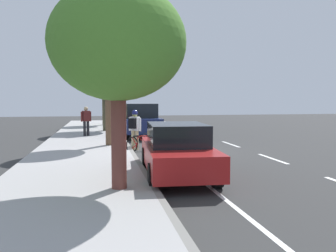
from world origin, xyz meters
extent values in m
plane|color=#333333|center=(0.00, 0.00, 0.00)|extent=(62.99, 62.99, 0.00)
cube|color=#A4A1A1|center=(3.77, 0.00, 0.08)|extent=(3.77, 39.37, 0.16)
cube|color=gray|center=(1.81, 0.00, 0.08)|extent=(0.16, 39.37, 0.16)
cube|color=white|center=(-3.25, -18.59, 0.00)|extent=(0.14, 2.20, 0.01)
cube|color=white|center=(-3.25, -14.39, 0.00)|extent=(0.14, 2.20, 0.01)
cube|color=white|center=(-3.25, -10.19, 0.00)|extent=(0.14, 2.20, 0.01)
cube|color=white|center=(-3.25, -5.99, 0.00)|extent=(0.14, 2.20, 0.01)
cube|color=white|center=(-3.25, -1.79, 0.00)|extent=(0.14, 2.20, 0.01)
cube|color=white|center=(-3.25, 2.41, 0.00)|extent=(0.14, 2.20, 0.01)
cube|color=white|center=(0.34, 0.00, 0.00)|extent=(0.12, 39.37, 0.01)
cube|color=white|center=(0.76, -13.72, 0.60)|extent=(1.97, 4.48, 0.64)
cube|color=black|center=(0.76, -13.72, 1.22)|extent=(1.65, 2.17, 0.60)
cylinder|color=black|center=(1.64, -12.39, 0.33)|extent=(0.25, 0.67, 0.66)
cylinder|color=black|center=(0.02, -12.31, 0.33)|extent=(0.25, 0.67, 0.66)
cylinder|color=black|center=(1.50, -15.12, 0.33)|extent=(0.25, 0.67, 0.66)
cylinder|color=black|center=(-0.11, -15.04, 0.33)|extent=(0.25, 0.67, 0.66)
cube|color=navy|center=(0.73, -6.44, 0.75)|extent=(2.07, 5.34, 0.80)
cube|color=black|center=(0.71, -5.51, 1.55)|extent=(1.75, 1.53, 0.80)
cube|color=navy|center=(0.75, -7.63, 1.21)|extent=(1.92, 2.69, 0.12)
cylinder|color=black|center=(1.60, -4.77, 0.40)|extent=(0.24, 0.80, 0.80)
cylinder|color=black|center=(-0.21, -4.81, 0.40)|extent=(0.24, 0.80, 0.80)
cylinder|color=black|center=(1.66, -8.06, 0.40)|extent=(0.24, 0.80, 0.80)
cylinder|color=black|center=(-0.14, -8.10, 0.40)|extent=(0.24, 0.80, 0.80)
cube|color=maroon|center=(0.88, 4.59, 0.60)|extent=(2.06, 4.51, 0.64)
cube|color=black|center=(0.88, 4.59, 1.22)|extent=(1.69, 2.20, 0.60)
cylinder|color=black|center=(1.78, 5.89, 0.33)|extent=(0.26, 0.67, 0.66)
cylinder|color=black|center=(0.17, 6.00, 0.33)|extent=(0.26, 0.67, 0.66)
cylinder|color=black|center=(1.60, 3.17, 0.33)|extent=(0.26, 0.67, 0.66)
cylinder|color=black|center=(-0.02, 3.28, 0.33)|extent=(0.26, 0.67, 0.66)
torus|color=black|center=(0.94, -0.70, 0.33)|extent=(0.54, 0.46, 0.67)
torus|color=black|center=(1.74, -0.03, 0.33)|extent=(0.54, 0.46, 0.67)
cylinder|color=#A51414|center=(1.24, -0.45, 0.42)|extent=(0.52, 0.44, 0.50)
cylinder|color=#A51414|center=(1.52, -0.22, 0.41)|extent=(0.13, 0.12, 0.46)
cylinder|color=#A51414|center=(1.28, -0.42, 0.64)|extent=(0.58, 0.49, 0.05)
cylinder|color=#A51414|center=(1.61, -0.14, 0.26)|extent=(0.29, 0.25, 0.18)
cylinder|color=#A51414|center=(1.65, -0.11, 0.48)|extent=(0.22, 0.20, 0.32)
cylinder|color=#A51414|center=(0.97, -0.67, 0.49)|extent=(0.11, 0.10, 0.33)
cube|color=black|center=(1.56, -0.18, 0.68)|extent=(0.25, 0.23, 0.05)
cylinder|color=black|center=(1.00, -0.65, 0.71)|extent=(0.32, 0.37, 0.03)
cylinder|color=#C6B284|center=(1.46, -0.75, 0.42)|extent=(0.15, 0.15, 0.85)
cylinder|color=#C6B284|center=(1.61, -0.88, 0.42)|extent=(0.15, 0.15, 0.85)
cube|color=white|center=(1.54, -0.82, 1.15)|extent=(0.44, 0.42, 0.60)
cylinder|color=white|center=(1.34, -0.65, 1.12)|extent=(0.10, 0.10, 0.57)
cylinder|color=white|center=(1.74, -0.98, 1.12)|extent=(0.10, 0.10, 0.57)
sphere|color=#90954D|center=(1.54, -0.82, 1.57)|extent=(0.24, 0.24, 0.24)
sphere|color=navy|center=(1.54, -0.82, 1.61)|extent=(0.27, 0.27, 0.27)
cube|color=black|center=(1.66, -0.66, 1.17)|extent=(0.35, 0.33, 0.44)
cylinder|color=brown|center=(2.61, -13.73, 1.46)|extent=(0.41, 0.41, 2.59)
ellipsoid|color=#348223|center=(2.61, -13.73, 3.42)|extent=(2.43, 2.43, 2.11)
cylinder|color=brown|center=(2.61, -8.69, 1.40)|extent=(0.45, 0.45, 2.46)
ellipsoid|color=#2C5B37|center=(2.61, -8.69, 3.50)|extent=(3.18, 3.18, 2.51)
cylinder|color=brown|center=(2.61, -1.44, 1.80)|extent=(0.34, 0.34, 3.27)
ellipsoid|color=#3C5E19|center=(2.61, -1.44, 4.06)|extent=(2.26, 2.26, 2.44)
cylinder|color=brown|center=(2.61, 6.21, 1.39)|extent=(0.35, 0.35, 2.46)
ellipsoid|color=#4B832D|center=(2.61, 6.21, 3.47)|extent=(3.08, 3.08, 2.60)
cylinder|color=black|center=(3.86, -5.55, 0.57)|extent=(0.15, 0.15, 0.82)
cylinder|color=black|center=(3.68, -5.64, 0.57)|extent=(0.15, 0.15, 0.82)
cube|color=#591E1E|center=(3.77, -5.60, 1.27)|extent=(0.44, 0.38, 0.58)
cylinder|color=#591E1E|center=(4.00, -5.48, 1.24)|extent=(0.10, 0.10, 0.55)
cylinder|color=#591E1E|center=(3.54, -5.72, 1.24)|extent=(0.10, 0.10, 0.55)
sphere|color=tan|center=(3.77, -5.60, 1.68)|extent=(0.23, 0.23, 0.23)
camera|label=1|loc=(3.04, 14.15, 2.22)|focal=37.08mm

